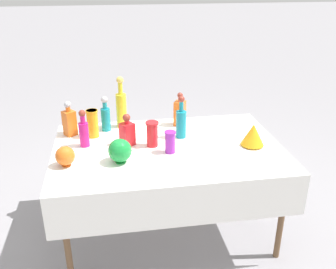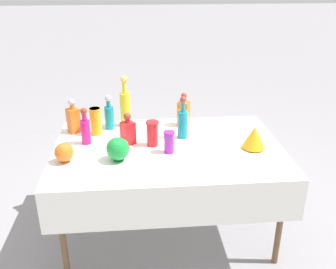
% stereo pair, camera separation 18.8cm
% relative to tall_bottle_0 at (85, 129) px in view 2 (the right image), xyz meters
% --- Properties ---
extents(ground_plane, '(40.00, 40.00, 0.00)m').
position_rel_tall_bottle_0_xyz_m(ground_plane, '(0.62, -0.11, -0.88)').
color(ground_plane, gray).
extents(display_table, '(1.70, 1.12, 0.76)m').
position_rel_tall_bottle_0_xyz_m(display_table, '(0.62, -0.15, -0.18)').
color(display_table, white).
rests_on(display_table, ground).
extents(tall_bottle_0, '(0.07, 0.07, 0.29)m').
position_rel_tall_bottle_0_xyz_m(tall_bottle_0, '(0.00, 0.00, 0.00)').
color(tall_bottle_0, '#C61972').
rests_on(tall_bottle_0, display_table).
extents(tall_bottle_1, '(0.08, 0.08, 0.34)m').
position_rel_tall_bottle_0_xyz_m(tall_bottle_1, '(0.74, 0.04, 0.01)').
color(tall_bottle_1, teal).
rests_on(tall_bottle_1, display_table).
extents(tall_bottle_2, '(0.09, 0.09, 0.43)m').
position_rel_tall_bottle_0_xyz_m(tall_bottle_2, '(0.30, 0.33, 0.05)').
color(tall_bottle_2, yellow).
rests_on(tall_bottle_2, display_table).
extents(tall_bottle_3, '(0.07, 0.07, 0.29)m').
position_rel_tall_bottle_0_xyz_m(tall_bottle_3, '(0.16, 0.27, 0.00)').
color(tall_bottle_3, teal).
rests_on(tall_bottle_3, display_table).
extents(square_decanter_0, '(0.12, 0.12, 0.28)m').
position_rel_tall_bottle_0_xyz_m(square_decanter_0, '(-0.12, 0.23, -0.00)').
color(square_decanter_0, orange).
rests_on(square_decanter_0, display_table).
extents(square_decanter_1, '(0.12, 0.12, 0.29)m').
position_rel_tall_bottle_0_xyz_m(square_decanter_1, '(0.78, 0.29, -0.00)').
color(square_decanter_1, orange).
rests_on(square_decanter_1, display_table).
extents(square_decanter_2, '(0.12, 0.12, 0.25)m').
position_rel_tall_bottle_0_xyz_m(square_decanter_2, '(0.32, -0.03, -0.02)').
color(square_decanter_2, red).
rests_on(square_decanter_2, display_table).
extents(slender_vase_0, '(0.09, 0.09, 0.22)m').
position_rel_tall_bottle_0_xyz_m(slender_vase_0, '(0.06, 0.16, -0.00)').
color(slender_vase_0, orange).
rests_on(slender_vase_0, display_table).
extents(slender_vase_1, '(0.10, 0.10, 0.19)m').
position_rel_tall_bottle_0_xyz_m(slender_vase_1, '(0.50, -0.08, -0.02)').
color(slender_vase_1, red).
rests_on(slender_vase_1, display_table).
extents(slender_vase_2, '(0.08, 0.08, 0.17)m').
position_rel_tall_bottle_0_xyz_m(slender_vase_2, '(0.62, -0.21, -0.03)').
color(slender_vase_2, purple).
rests_on(slender_vase_2, display_table).
extents(fluted_vase_0, '(0.17, 0.17, 0.17)m').
position_rel_tall_bottle_0_xyz_m(fluted_vase_0, '(1.25, -0.20, -0.03)').
color(fluted_vase_0, orange).
rests_on(fluted_vase_0, display_table).
extents(round_bowl_0, '(0.13, 0.13, 0.14)m').
position_rel_tall_bottle_0_xyz_m(round_bowl_0, '(-0.12, -0.29, -0.05)').
color(round_bowl_0, orange).
rests_on(round_bowl_0, display_table).
extents(round_bowl_1, '(0.16, 0.16, 0.17)m').
position_rel_tall_bottle_0_xyz_m(round_bowl_1, '(0.25, -0.30, -0.03)').
color(round_bowl_1, '#198C38').
rests_on(round_bowl_1, display_table).
extents(price_tag_left, '(0.05, 0.01, 0.03)m').
position_rel_tall_bottle_0_xyz_m(price_tag_left, '(0.85, -0.62, -0.10)').
color(price_tag_left, white).
rests_on(price_tag_left, display_table).
extents(price_tag_center, '(0.05, 0.01, 0.03)m').
position_rel_tall_bottle_0_xyz_m(price_tag_center, '(1.12, -0.60, -0.10)').
color(price_tag_center, white).
rests_on(price_tag_center, display_table).
extents(price_tag_right, '(0.05, 0.02, 0.04)m').
position_rel_tall_bottle_0_xyz_m(price_tag_right, '(0.39, -0.58, -0.10)').
color(price_tag_right, white).
rests_on(price_tag_right, display_table).
extents(cardboard_box_behind_left, '(0.46, 0.44, 0.42)m').
position_rel_tall_bottle_0_xyz_m(cardboard_box_behind_left, '(0.46, 0.89, -0.71)').
color(cardboard_box_behind_left, tan).
rests_on(cardboard_box_behind_left, ground).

